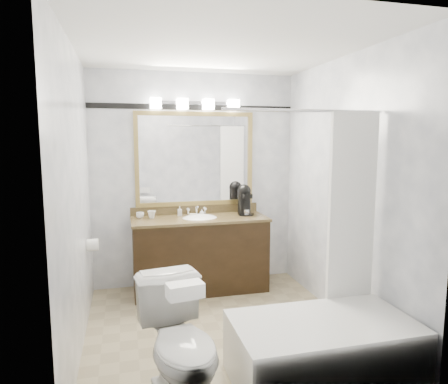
% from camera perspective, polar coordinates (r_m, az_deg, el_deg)
% --- Properties ---
extents(room, '(2.42, 2.62, 2.52)m').
position_cam_1_polar(room, '(3.49, -0.45, -0.42)').
color(room, tan).
rests_on(room, ground).
extents(vanity, '(1.53, 0.58, 0.97)m').
position_cam_1_polar(vanity, '(4.64, -3.45, -8.62)').
color(vanity, black).
rests_on(vanity, ground).
extents(mirror, '(1.40, 0.04, 1.10)m').
position_cam_1_polar(mirror, '(4.72, -4.15, 4.71)').
color(mirror, '#A58B4A').
rests_on(mirror, room).
extents(vanity_light_bar, '(1.02, 0.14, 0.12)m').
position_cam_1_polar(vanity_light_bar, '(4.68, -4.11, 12.44)').
color(vanity_light_bar, silver).
rests_on(vanity_light_bar, room).
extents(accent_stripe, '(2.40, 0.01, 0.06)m').
position_cam_1_polar(accent_stripe, '(4.74, -4.25, 11.97)').
color(accent_stripe, black).
rests_on(accent_stripe, room).
extents(bathtub, '(1.30, 0.75, 1.96)m').
position_cam_1_polar(bathtub, '(3.17, 14.13, -19.97)').
color(bathtub, white).
rests_on(bathtub, ground).
extents(tp_roll, '(0.11, 0.12, 0.12)m').
position_cam_1_polar(tp_roll, '(4.17, -18.24, -7.19)').
color(tp_roll, white).
rests_on(tp_roll, room).
extents(toilet, '(0.58, 0.86, 0.81)m').
position_cam_1_polar(toilet, '(2.80, -6.12, -20.87)').
color(toilet, white).
rests_on(toilet, ground).
extents(tissue_box, '(0.23, 0.15, 0.09)m').
position_cam_1_polar(tissue_box, '(2.43, -5.59, -13.80)').
color(tissue_box, white).
rests_on(tissue_box, toilet).
extents(coffee_maker, '(0.18, 0.23, 0.36)m').
position_cam_1_polar(coffee_maker, '(4.70, 2.93, -1.01)').
color(coffee_maker, black).
rests_on(coffee_maker, vanity).
extents(cup_left, '(0.11, 0.11, 0.07)m').
position_cam_1_polar(cup_left, '(4.60, -11.90, -3.26)').
color(cup_left, white).
rests_on(cup_left, vanity).
extents(cup_right, '(0.11, 0.11, 0.08)m').
position_cam_1_polar(cup_right, '(4.58, -10.30, -3.17)').
color(cup_right, white).
rests_on(cup_right, vanity).
extents(soap_bottle_a, '(0.06, 0.06, 0.11)m').
position_cam_1_polar(soap_bottle_a, '(4.67, -6.34, -2.71)').
color(soap_bottle_a, white).
rests_on(soap_bottle_a, vanity).
extents(soap_bottle_b, '(0.07, 0.07, 0.07)m').
position_cam_1_polar(soap_bottle_b, '(4.67, -3.19, -2.91)').
color(soap_bottle_b, white).
rests_on(soap_bottle_b, vanity).
extents(soap_bar, '(0.09, 0.07, 0.03)m').
position_cam_1_polar(soap_bar, '(4.64, -4.44, -3.27)').
color(soap_bar, beige).
rests_on(soap_bar, vanity).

